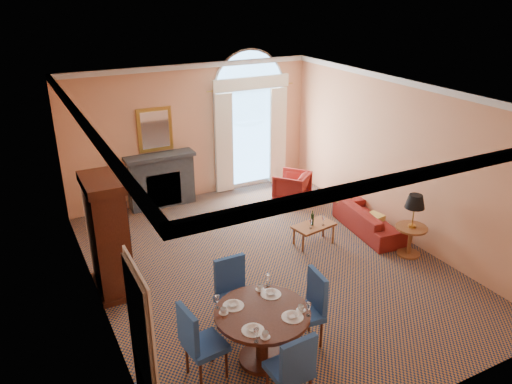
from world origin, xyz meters
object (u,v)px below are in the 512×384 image
dining_table (262,325)px  armchair (292,186)px  coffee_table (314,226)px  side_table (413,218)px  sofa (369,220)px  armoire (108,238)px

dining_table → armchair: (3.25, 4.56, -0.25)m
coffee_table → side_table: 1.89m
side_table → armchair: bearing=101.1°
dining_table → armchair: dining_table is taller
sofa → armchair: (-0.60, 2.16, 0.08)m
armoire → coffee_table: (3.92, -0.25, -0.59)m
armoire → dining_table: size_ratio=1.57×
armoire → sofa: bearing=-3.6°
armchair → side_table: 3.38m
dining_table → sofa: 4.55m
sofa → dining_table: bearing=128.6°
dining_table → side_table: size_ratio=1.06×
side_table → dining_table: bearing=-161.9°
armchair → sofa: bearing=66.7°
side_table → sofa: bearing=92.5°
sofa → armchair: size_ratio=2.40×
sofa → coffee_table: size_ratio=2.05×
armoire → armchair: 5.06m
coffee_table → side_table: bearing=-50.3°
armoire → sofa: armoire is taller
armoire → side_table: 5.52m
dining_table → sofa: dining_table is taller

